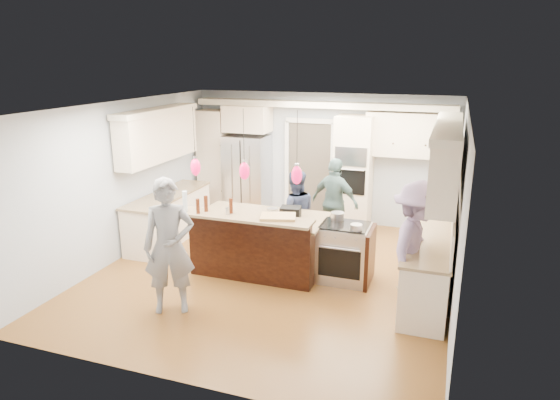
% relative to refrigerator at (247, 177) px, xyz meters
% --- Properties ---
extents(ground_plane, '(6.00, 6.00, 0.00)m').
position_rel_refrigerator_xyz_m(ground_plane, '(1.55, -2.64, -0.90)').
color(ground_plane, '#925E28').
rests_on(ground_plane, ground).
extents(room_shell, '(5.54, 6.04, 2.72)m').
position_rel_refrigerator_xyz_m(room_shell, '(1.55, -2.64, 0.92)').
color(room_shell, '#B2BCC6').
rests_on(room_shell, ground).
extents(refrigerator, '(0.90, 0.70, 1.80)m').
position_rel_refrigerator_xyz_m(refrigerator, '(0.00, 0.00, 0.00)').
color(refrigerator, '#B7B7BC').
rests_on(refrigerator, ground).
extents(oven_column, '(0.72, 0.69, 2.30)m').
position_rel_refrigerator_xyz_m(oven_column, '(2.30, 0.03, 0.25)').
color(oven_column, beige).
rests_on(oven_column, ground).
extents(back_upper_cabinets, '(5.30, 0.61, 2.54)m').
position_rel_refrigerator_xyz_m(back_upper_cabinets, '(0.80, 0.12, 0.77)').
color(back_upper_cabinets, beige).
rests_on(back_upper_cabinets, ground).
extents(right_counter_run, '(0.64, 3.10, 2.51)m').
position_rel_refrigerator_xyz_m(right_counter_run, '(3.99, -2.34, 0.16)').
color(right_counter_run, beige).
rests_on(right_counter_run, ground).
extents(left_cabinets, '(0.64, 2.30, 2.51)m').
position_rel_refrigerator_xyz_m(left_cabinets, '(-0.89, -1.84, 0.16)').
color(left_cabinets, beige).
rests_on(left_cabinets, ground).
extents(kitchen_island, '(2.10, 1.46, 1.12)m').
position_rel_refrigerator_xyz_m(kitchen_island, '(1.30, -2.57, -0.41)').
color(kitchen_island, black).
rests_on(kitchen_island, ground).
extents(island_range, '(0.82, 0.71, 0.92)m').
position_rel_refrigerator_xyz_m(island_range, '(2.71, -2.49, -0.44)').
color(island_range, '#B7B7BC').
rests_on(island_range, ground).
extents(pendant_lights, '(1.75, 0.15, 1.03)m').
position_rel_refrigerator_xyz_m(pendant_lights, '(1.30, -3.15, 0.90)').
color(pendant_lights, black).
rests_on(pendant_lights, ground).
extents(person_bar_end, '(0.82, 0.71, 1.88)m').
position_rel_refrigerator_xyz_m(person_bar_end, '(0.65, -4.24, 0.04)').
color(person_bar_end, gray).
rests_on(person_bar_end, ground).
extents(person_far_left, '(0.92, 0.84, 1.55)m').
position_rel_refrigerator_xyz_m(person_far_left, '(1.65, -1.79, -0.13)').
color(person_far_left, '#293351').
rests_on(person_far_left, ground).
extents(person_far_right, '(1.04, 0.70, 1.65)m').
position_rel_refrigerator_xyz_m(person_far_right, '(2.18, -1.04, -0.08)').
color(person_far_right, '#4D6C6A').
rests_on(person_far_right, ground).
extents(person_range_side, '(0.90, 1.31, 1.87)m').
position_rel_refrigerator_xyz_m(person_range_side, '(3.80, -3.23, 0.03)').
color(person_range_side, gray).
rests_on(person_range_side, ground).
extents(floor_rug, '(0.89, 1.09, 0.01)m').
position_rel_refrigerator_xyz_m(floor_rug, '(3.95, -2.84, -0.89)').
color(floor_rug, '#987A53').
rests_on(floor_rug, ground).
extents(water_bottle, '(0.10, 0.10, 0.32)m').
position_rel_refrigerator_xyz_m(water_bottle, '(0.35, -3.27, 0.38)').
color(water_bottle, silver).
rests_on(water_bottle, kitchen_island).
extents(beer_bottle_a, '(0.07, 0.07, 0.25)m').
position_rel_refrigerator_xyz_m(beer_bottle_a, '(0.65, -3.16, 0.34)').
color(beer_bottle_a, '#481D0C').
rests_on(beer_bottle_a, kitchen_island).
extents(beer_bottle_b, '(0.07, 0.07, 0.23)m').
position_rel_refrigerator_xyz_m(beer_bottle_b, '(0.59, -3.30, 0.34)').
color(beer_bottle_b, '#481D0C').
rests_on(beer_bottle_b, kitchen_island).
extents(beer_bottle_c, '(0.08, 0.08, 0.23)m').
position_rel_refrigerator_xyz_m(beer_bottle_c, '(1.05, -3.12, 0.34)').
color(beer_bottle_c, '#481D0C').
rests_on(beer_bottle_c, kitchen_island).
extents(drink_can, '(0.08, 0.08, 0.11)m').
position_rel_refrigerator_xyz_m(drink_can, '(1.03, -3.20, 0.28)').
color(drink_can, '#B7B7BC').
rests_on(drink_can, kitchen_island).
extents(cutting_board, '(0.59, 0.49, 0.04)m').
position_rel_refrigerator_xyz_m(cutting_board, '(1.80, -3.11, 0.24)').
color(cutting_board, tan).
rests_on(cutting_board, kitchen_island).
extents(pot_large, '(0.21, 0.21, 0.12)m').
position_rel_refrigerator_xyz_m(pot_large, '(2.52, -2.31, 0.08)').
color(pot_large, '#B7B7BC').
rests_on(pot_large, island_range).
extents(pot_small, '(0.18, 0.18, 0.09)m').
position_rel_refrigerator_xyz_m(pot_small, '(2.89, -2.68, 0.06)').
color(pot_small, '#B7B7BC').
rests_on(pot_small, island_range).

